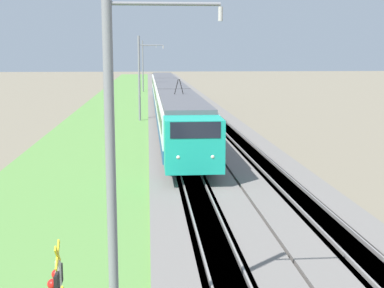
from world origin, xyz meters
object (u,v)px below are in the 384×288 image
object	(u,v)px
catenary_mast_near	(113,158)
catenary_mast_mid	(140,78)
catenary_mast_far	(143,66)
passenger_train	(170,97)

from	to	relation	value
catenary_mast_near	catenary_mast_mid	bearing A→B (deg)	-0.00
catenary_mast_near	catenary_mast_far	size ratio (longest dim) A/B	0.96
catenary_mast_far	passenger_train	bearing A→B (deg)	-175.80
passenger_train	catenary_mast_near	size ratio (longest dim) A/B	6.84
catenary_mast_mid	catenary_mast_far	world-z (taller)	catenary_mast_far
passenger_train	catenary_mast_mid	distance (m)	3.83
catenary_mast_near	passenger_train	bearing A→B (deg)	-3.97
passenger_train	catenary_mast_far	xyz separation A→B (m)	(40.66, 2.99, 2.35)
catenary_mast_far	catenary_mast_mid	bearing A→B (deg)	-180.00
passenger_train	catenary_mast_near	world-z (taller)	catenary_mast_near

